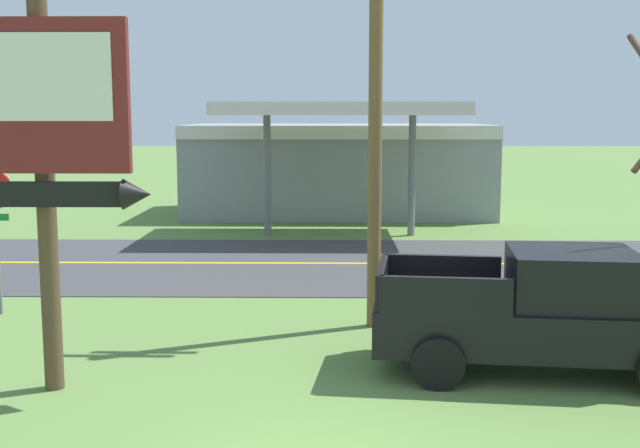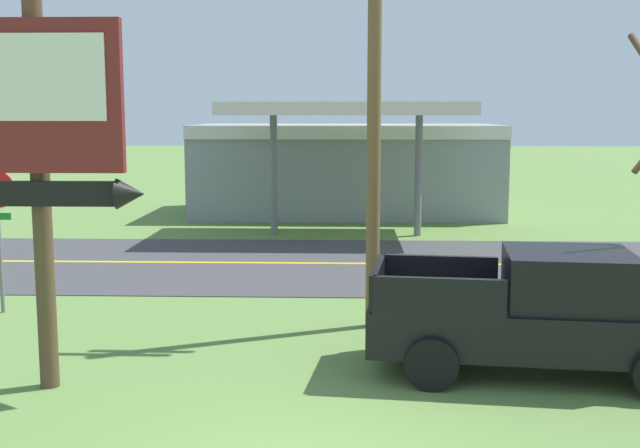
{
  "view_description": "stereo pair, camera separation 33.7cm",
  "coord_description": "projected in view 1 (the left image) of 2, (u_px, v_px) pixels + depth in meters",
  "views": [
    {
      "loc": [
        0.24,
        -8.28,
        4.08
      ],
      "look_at": [
        0.0,
        8.0,
        1.8
      ],
      "focal_mm": 44.78,
      "sensor_mm": 36.0,
      "label": 1
    },
    {
      "loc": [
        0.58,
        -8.27,
        4.08
      ],
      "look_at": [
        0.0,
        8.0,
        1.8
      ],
      "focal_mm": 44.78,
      "sensor_mm": 36.0,
      "label": 2
    }
  ],
  "objects": [
    {
      "name": "utility_pole",
      "position": [
        376.0,
        91.0,
        14.77
      ],
      "size": [
        1.97,
        0.26,
        8.34
      ],
      "color": "brown",
      "rests_on": "ground"
    },
    {
      "name": "road_centre_line",
      "position": [
        323.0,
        263.0,
        21.64
      ],
      "size": [
        126.0,
        0.2,
        0.01
      ],
      "primitive_type": "cube",
      "color": "gold",
      "rests_on": "road_asphalt"
    },
    {
      "name": "gas_station",
      "position": [
        338.0,
        166.0,
        32.04
      ],
      "size": [
        12.0,
        11.5,
        4.4
      ],
      "color": "gray",
      "rests_on": "ground"
    },
    {
      "name": "motel_sign",
      "position": [
        44.0,
        135.0,
        11.25
      ],
      "size": [
        2.87,
        0.54,
        5.69
      ],
      "color": "brown",
      "rests_on": "ground"
    },
    {
      "name": "road_asphalt",
      "position": [
        323.0,
        264.0,
        21.64
      ],
      "size": [
        140.0,
        8.0,
        0.02
      ],
      "primitive_type": "cube",
      "color": "#3D3D3F",
      "rests_on": "ground"
    },
    {
      "name": "pickup_black_parked_on_lawn",
      "position": [
        545.0,
        313.0,
        12.5
      ],
      "size": [
        5.39,
        2.67,
        1.96
      ],
      "color": "black",
      "rests_on": "ground"
    }
  ]
}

